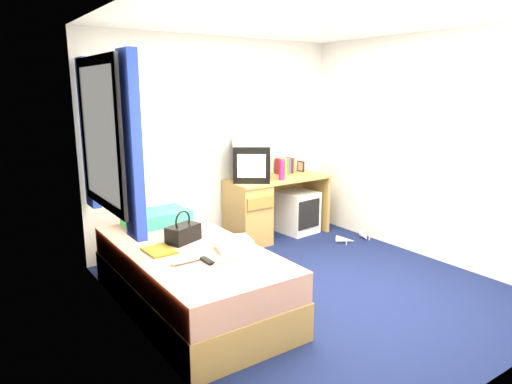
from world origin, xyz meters
TOP-DOWN VIEW (x-y plane):
  - ground at (0.00, 0.00)m, footprint 3.40×3.40m
  - room_shell at (0.00, 0.00)m, footprint 3.40×3.40m
  - bed at (-1.10, 0.30)m, footprint 1.01×2.00m
  - pillow at (-1.06, 1.06)m, footprint 0.62×0.41m
  - desk at (0.40, 1.44)m, footprint 1.30×0.55m
  - storage_cube at (0.99, 1.41)m, footprint 0.47×0.47m
  - crt_tv at (0.31, 1.44)m, footprint 0.57×0.57m
  - vcr at (0.31, 1.44)m, footprint 0.57×0.52m
  - book_row at (0.93, 1.60)m, footprint 0.24×0.13m
  - picture_frame at (1.18, 1.59)m, footprint 0.03×0.12m
  - pink_water_bottle at (0.63, 1.28)m, footprint 0.08×0.08m
  - aerosol_can at (0.50, 1.41)m, footprint 0.05×0.05m
  - handbag at (-1.08, 0.45)m, footprint 0.33×0.26m
  - towel at (-0.82, 0.04)m, footprint 0.31×0.28m
  - magazine at (-1.35, 0.33)m, footprint 0.22×0.29m
  - water_bottle at (-1.28, -0.01)m, footprint 0.20×0.07m
  - colour_swatch_fan at (-1.02, -0.14)m, footprint 0.22×0.07m
  - remote_control at (-1.14, -0.09)m, footprint 0.05×0.16m
  - window_assembly at (-1.55, 0.90)m, footprint 0.11×1.42m
  - white_heels at (1.33, 0.71)m, footprint 0.49×0.27m

SIDE VIEW (x-z plane):
  - ground at x=0.00m, z-range 0.00..0.00m
  - white_heels at x=1.33m, z-range -0.01..0.09m
  - storage_cube at x=0.99m, z-range 0.00..0.53m
  - bed at x=-1.10m, z-range 0.00..0.54m
  - desk at x=0.40m, z-range 0.03..0.78m
  - colour_swatch_fan at x=-1.02m, z-range 0.54..0.55m
  - magazine at x=-1.35m, z-range 0.54..0.55m
  - remote_control at x=-1.14m, z-range 0.54..0.56m
  - water_bottle at x=-1.28m, z-range 0.54..0.61m
  - towel at x=-0.82m, z-range 0.54..0.63m
  - pillow at x=-1.06m, z-range 0.54..0.67m
  - handbag at x=-1.08m, z-range 0.48..0.76m
  - picture_frame at x=1.18m, z-range 0.75..0.89m
  - aerosol_can at x=0.50m, z-range 0.75..0.91m
  - book_row at x=0.93m, z-range 0.75..0.95m
  - pink_water_bottle at x=0.63m, z-range 0.75..0.98m
  - crt_tv at x=0.31m, z-range 0.75..1.17m
  - vcr at x=0.31m, z-range 1.17..1.26m
  - window_assembly at x=-1.55m, z-range 0.72..2.12m
  - room_shell at x=0.00m, z-range -0.25..3.15m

